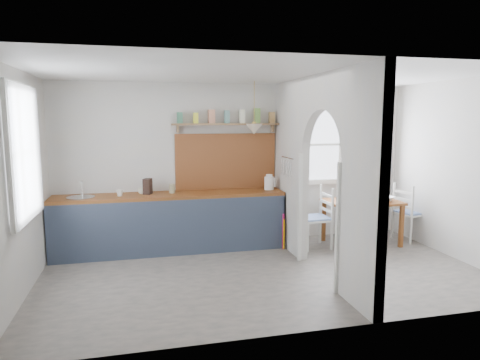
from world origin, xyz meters
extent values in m
cube|color=gray|center=(0.00, 0.00, 0.00)|extent=(5.80, 3.20, 0.01)
cube|color=beige|center=(0.00, 0.00, 2.60)|extent=(5.80, 3.20, 0.01)
cube|color=beige|center=(0.00, 1.60, 1.30)|extent=(5.80, 0.01, 2.60)
cube|color=beige|center=(0.00, -1.60, 1.30)|extent=(5.80, 0.01, 2.60)
cube|color=beige|center=(-2.90, 0.00, 1.30)|extent=(0.01, 3.20, 2.60)
cube|color=beige|center=(2.90, 0.00, 1.30)|extent=(0.01, 3.20, 2.60)
cube|color=beige|center=(0.70, -1.20, 1.30)|extent=(0.12, 0.80, 2.60)
cube|color=beige|center=(0.70, 1.00, 1.30)|extent=(0.12, 1.20, 2.60)
cube|color=beige|center=(0.70, -0.20, 2.08)|extent=(0.12, 1.20, 1.05)
cube|color=brown|center=(-1.13, 1.30, 0.88)|extent=(3.50, 0.60, 0.05)
cube|color=#394559|center=(-1.13, 1.01, 0.42)|extent=(3.50, 0.03, 0.85)
cube|color=#3E261D|center=(-1.13, 1.35, 0.42)|extent=(3.46, 0.45, 0.85)
cylinder|color=silver|center=(-2.43, 1.30, 0.89)|extent=(0.40, 0.40, 0.02)
cube|color=#96512C|center=(-0.20, 1.58, 1.35)|extent=(1.65, 0.03, 0.90)
cube|color=#A36F44|center=(-0.20, 1.49, 1.95)|extent=(1.75, 0.20, 0.03)
cube|color=#316D4E|center=(-0.95, 1.49, 2.06)|extent=(0.09, 0.09, 0.18)
cube|color=yellow|center=(-0.70, 1.49, 2.06)|extent=(0.09, 0.09, 0.18)
cube|color=#B77352|center=(-0.45, 1.49, 2.06)|extent=(0.09, 0.09, 0.18)
cube|color=slate|center=(-0.21, 1.49, 2.06)|extent=(0.09, 0.09, 0.18)
cube|color=beige|center=(0.04, 1.49, 2.06)|extent=(0.09, 0.09, 0.18)
cube|color=#5A8934|center=(0.29, 1.49, 2.06)|extent=(0.09, 0.09, 0.18)
cube|color=olive|center=(0.54, 1.49, 2.06)|extent=(0.09, 0.09, 0.18)
cone|color=beige|center=(0.15, 1.15, 1.88)|extent=(0.26, 0.26, 0.16)
cylinder|color=silver|center=(0.61, 0.90, 1.45)|extent=(0.02, 0.50, 0.02)
imported|color=white|center=(-1.88, 1.25, 0.95)|extent=(0.13, 0.13, 0.10)
imported|color=silver|center=(-1.56, 1.38, 0.94)|extent=(0.12, 0.12, 0.09)
cube|color=#3E261D|center=(-1.47, 1.35, 1.02)|extent=(0.15, 0.18, 0.24)
cylinder|color=#968E67|center=(-1.10, 1.35, 0.97)|extent=(0.11, 0.11, 0.14)
cube|color=#D31965|center=(0.58, 0.96, 0.28)|extent=(0.02, 0.03, 0.58)
cube|color=orange|center=(0.58, 0.94, 0.25)|extent=(0.02, 0.03, 0.47)
imported|color=white|center=(2.24, 0.84, 0.76)|extent=(0.36, 0.36, 0.08)
imported|color=#649765|center=(1.81, 0.79, 0.76)|extent=(0.11, 0.11, 0.08)
cylinder|color=#3A3636|center=(1.62, 0.90, 0.73)|extent=(0.19, 0.19, 0.01)
imported|color=#634976|center=(2.04, 1.10, 0.81)|extent=(0.20, 0.20, 0.18)
camera|label=1|loc=(-1.59, -5.21, 2.03)|focal=32.00mm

